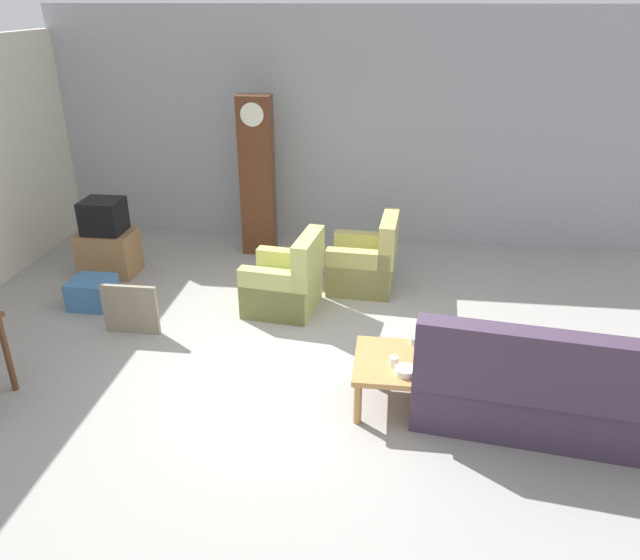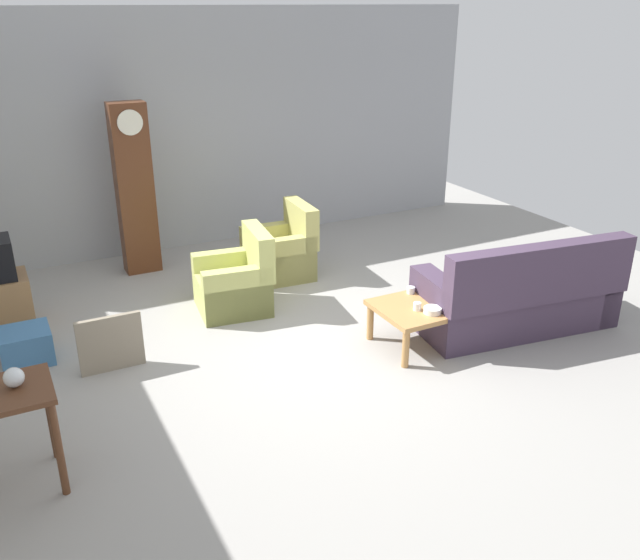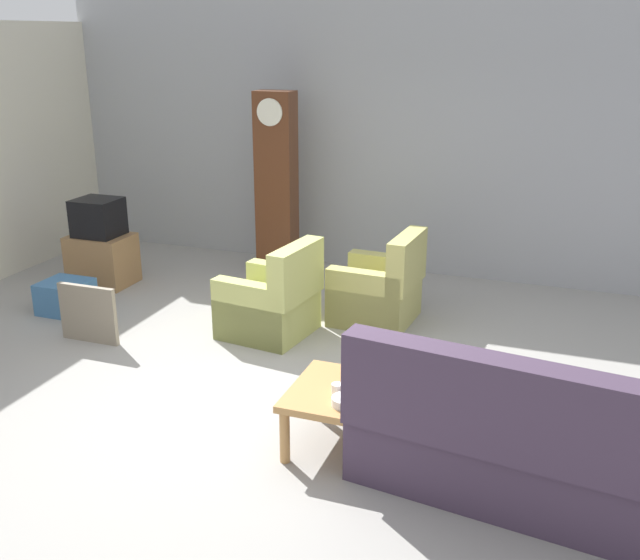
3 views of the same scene
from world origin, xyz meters
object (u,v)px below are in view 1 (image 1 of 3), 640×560
object	(u,v)px
armchair_olive_near	(286,284)
storage_box_blue	(92,292)
couch_floral	(544,391)
armchair_olive_far	(365,264)
tv_crt	(103,216)
framed_picture_leaning	(130,309)
tv_stand_cabinet	(109,253)
cup_white_porcelain	(394,361)
cup_blue_rimmed	(414,341)
coffee_table_wood	(410,367)
grandfather_clock	(257,177)
bowl_shallow_green	(442,346)
bowl_white_stacked	(405,371)

from	to	relation	value
armchair_olive_near	storage_box_blue	distance (m)	2.26
couch_floral	armchair_olive_far	world-z (taller)	couch_floral
tv_crt	armchair_olive_far	bearing A→B (deg)	-0.18
framed_picture_leaning	tv_crt	bearing A→B (deg)	121.78
tv_stand_cabinet	cup_white_porcelain	distance (m)	4.41
storage_box_blue	cup_blue_rimmed	world-z (taller)	cup_blue_rimmed
coffee_table_wood	grandfather_clock	bearing A→B (deg)	121.53
coffee_table_wood	cup_blue_rimmed	world-z (taller)	cup_blue_rimmed
cup_white_porcelain	bowl_shallow_green	xyz separation A→B (m)	(0.42, 0.32, -0.01)
coffee_table_wood	bowl_white_stacked	distance (m)	0.23
tv_stand_cabinet	cup_white_porcelain	world-z (taller)	tv_stand_cabinet
coffee_table_wood	tv_crt	size ratio (longest dim) A/B	2.00
coffee_table_wood	tv_stand_cabinet	size ratio (longest dim) A/B	1.41
tv_stand_cabinet	storage_box_blue	size ratio (longest dim) A/B	1.44
grandfather_clock	bowl_shallow_green	world-z (taller)	grandfather_clock
coffee_table_wood	bowl_shallow_green	xyz separation A→B (m)	(0.28, 0.24, 0.09)
coffee_table_wood	armchair_olive_far	bearing A→B (deg)	102.44
couch_floral	grandfather_clock	bearing A→B (deg)	131.77
storage_box_blue	cup_white_porcelain	bearing A→B (deg)	-23.74
tv_stand_cabinet	bowl_white_stacked	size ratio (longest dim) A/B	3.84
bowl_white_stacked	bowl_shallow_green	distance (m)	0.55
tv_crt	framed_picture_leaning	xyz separation A→B (m)	(0.89, -1.44, -0.51)
bowl_shallow_green	storage_box_blue	bearing A→B (deg)	162.75
couch_floral	tv_stand_cabinet	bearing A→B (deg)	152.75
armchair_olive_far	tv_stand_cabinet	size ratio (longest dim) A/B	1.35
armchair_olive_far	bowl_shallow_green	xyz separation A→B (m)	(0.79, -2.09, 0.16)
couch_floral	storage_box_blue	xyz separation A→B (m)	(-4.72, 1.63, -0.19)
armchair_olive_near	tv_crt	xyz separation A→B (m)	(-2.43, 0.69, 0.48)
cup_white_porcelain	bowl_shallow_green	distance (m)	0.53
storage_box_blue	bowl_white_stacked	size ratio (longest dim) A/B	2.66
armchair_olive_near	bowl_shallow_green	distance (m)	2.18
armchair_olive_far	grandfather_clock	size ratio (longest dim) A/B	0.43
armchair_olive_far	tv_crt	distance (m)	3.33
grandfather_clock	framed_picture_leaning	bearing A→B (deg)	-109.58
armchair_olive_far	storage_box_blue	distance (m)	3.24
armchair_olive_near	cup_blue_rimmed	size ratio (longest dim) A/B	11.02
armchair_olive_near	grandfather_clock	xyz separation A→B (m)	(-0.67, 1.69, 0.77)
couch_floral	armchair_olive_far	distance (m)	2.99
tv_crt	bowl_shallow_green	distance (m)	4.61
bowl_shallow_green	armchair_olive_near	bearing A→B (deg)	139.64
tv_stand_cabinet	storage_box_blue	xyz separation A→B (m)	(0.19, -0.89, -0.12)
couch_floral	cup_blue_rimmed	size ratio (longest dim) A/B	26.31
grandfather_clock	cup_white_porcelain	bearing A→B (deg)	-60.81
cup_blue_rimmed	bowl_white_stacked	distance (m)	0.50
armchair_olive_near	storage_box_blue	size ratio (longest dim) A/B	1.95
tv_crt	cup_blue_rimmed	bearing A→B (deg)	-28.10
armchair_olive_far	framed_picture_leaning	xyz separation A→B (m)	(-2.40, -1.43, -0.03)
coffee_table_wood	bowl_shallow_green	size ratio (longest dim) A/B	5.48
couch_floral	cup_white_porcelain	size ratio (longest dim) A/B	27.53
tv_stand_cabinet	framed_picture_leaning	world-z (taller)	tv_stand_cabinet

